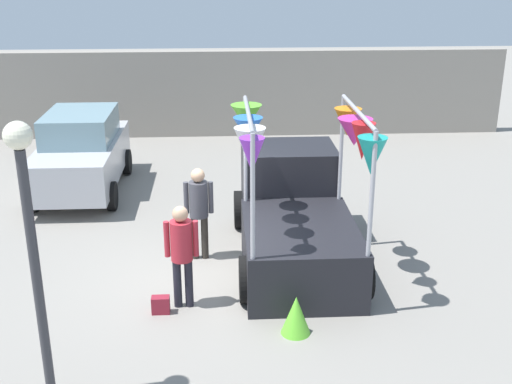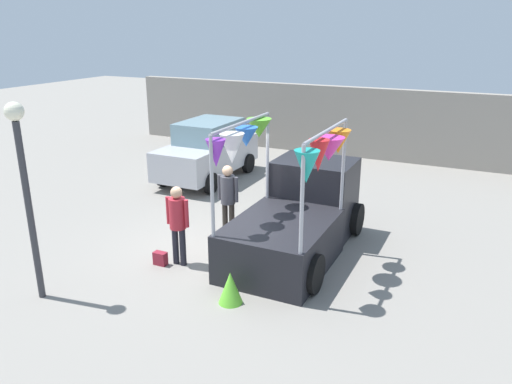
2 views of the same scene
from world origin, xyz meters
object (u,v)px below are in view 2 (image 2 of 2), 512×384
object	(u,v)px
vendor_truck	(299,211)
person_vendor	(228,194)
handbag	(160,258)
folded_kite_bundle_lime	(230,288)
parked_car	(208,150)
street_lamp	(24,173)
person_customer	(178,218)

from	to	relation	value
vendor_truck	person_vendor	bearing A→B (deg)	-177.48
vendor_truck	handbag	bearing A→B (deg)	-138.91
folded_kite_bundle_lime	parked_car	bearing A→B (deg)	123.70
vendor_truck	folded_kite_bundle_lime	size ratio (longest dim) A/B	6.78
person_vendor	street_lamp	size ratio (longest dim) A/B	0.48
parked_car	person_customer	bearing A→B (deg)	-64.82
person_vendor	street_lamp	distance (m)	4.51
vendor_truck	street_lamp	world-z (taller)	street_lamp
folded_kite_bundle_lime	vendor_truck	bearing A→B (deg)	84.37
folded_kite_bundle_lime	person_customer	bearing A→B (deg)	152.19
parked_car	person_customer	distance (m)	6.14
parked_car	street_lamp	xyz separation A→B (m)	(1.06, -7.76, 1.42)
vendor_truck	parked_car	distance (m)	5.90
street_lamp	folded_kite_bundle_lime	world-z (taller)	street_lamp
vendor_truck	person_customer	xyz separation A→B (m)	(-1.95, -1.81, 0.13)
person_vendor	handbag	world-z (taller)	person_vendor
person_vendor	street_lamp	bearing A→B (deg)	-114.26
person_customer	street_lamp	size ratio (longest dim) A/B	0.48
person_vendor	vendor_truck	bearing A→B (deg)	2.52
vendor_truck	parked_car	world-z (taller)	vendor_truck
parked_car	person_customer	world-z (taller)	parked_car
person_customer	handbag	distance (m)	0.98
parked_car	vendor_truck	bearing A→B (deg)	-39.39
person_customer	folded_kite_bundle_lime	world-z (taller)	person_customer
person_customer	folded_kite_bundle_lime	size ratio (longest dim) A/B	2.84
person_vendor	person_customer	bearing A→B (deg)	-97.28
person_customer	street_lamp	distance (m)	3.01
parked_car	person_vendor	bearing A→B (deg)	-53.47
parked_car	person_vendor	world-z (taller)	parked_car
handbag	parked_car	bearing A→B (deg)	111.45
person_customer	folded_kite_bundle_lime	xyz separation A→B (m)	(1.69, -0.89, -0.73)
vendor_truck	person_vendor	size ratio (longest dim) A/B	2.35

